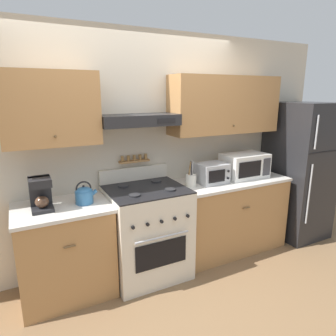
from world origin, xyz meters
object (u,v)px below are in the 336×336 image
(refrigerator, at_px, (298,170))
(tea_kettle, at_px, (84,195))
(coffee_maker, at_px, (41,193))
(toaster_oven, at_px, (212,173))
(microwave, at_px, (244,166))
(utensil_crock, at_px, (191,180))
(stove_range, at_px, (147,231))

(refrigerator, distance_m, tea_kettle, 2.81)
(coffee_maker, distance_m, toaster_oven, 1.81)
(microwave, relative_size, utensil_crock, 1.91)
(tea_kettle, bearing_deg, microwave, 0.53)
(coffee_maker, distance_m, utensil_crock, 1.53)
(coffee_maker, xyz_separation_m, toaster_oven, (1.80, -0.03, -0.03))
(refrigerator, xyz_separation_m, microwave, (-0.88, 0.07, 0.15))
(refrigerator, xyz_separation_m, toaster_oven, (-1.37, 0.05, 0.12))
(stove_range, xyz_separation_m, coffee_maker, (-0.98, 0.05, 0.56))
(stove_range, relative_size, coffee_maker, 3.81)
(coffee_maker, xyz_separation_m, utensil_crock, (1.53, -0.03, -0.08))
(microwave, bearing_deg, coffee_maker, 179.75)
(stove_range, distance_m, toaster_oven, 0.98)
(refrigerator, bearing_deg, toaster_oven, 177.96)
(refrigerator, height_order, tea_kettle, refrigerator)
(tea_kettle, relative_size, microwave, 0.40)
(tea_kettle, xyz_separation_m, toaster_oven, (1.44, -0.00, 0.03))
(tea_kettle, height_order, toaster_oven, toaster_oven)
(stove_range, relative_size, toaster_oven, 3.35)
(tea_kettle, relative_size, coffee_maker, 0.74)
(stove_range, xyz_separation_m, tea_kettle, (-0.61, 0.02, 0.50))
(refrigerator, bearing_deg, tea_kettle, 178.97)
(tea_kettle, bearing_deg, refrigerator, -1.03)
(coffee_maker, bearing_deg, microwave, -0.25)
(stove_range, xyz_separation_m, utensil_crock, (0.54, 0.02, 0.48))
(microwave, height_order, toaster_oven, microwave)
(stove_range, relative_size, refrigerator, 0.62)
(tea_kettle, distance_m, toaster_oven, 1.44)
(coffee_maker, relative_size, toaster_oven, 0.88)
(tea_kettle, height_order, microwave, microwave)
(coffee_maker, xyz_separation_m, microwave, (2.30, -0.01, -0.00))
(tea_kettle, xyz_separation_m, microwave, (1.93, 0.02, 0.06))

